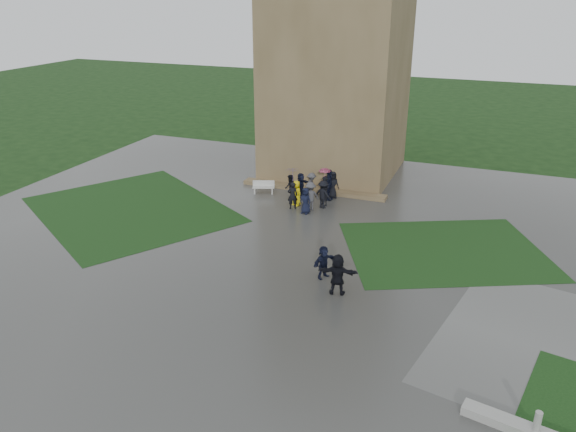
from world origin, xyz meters
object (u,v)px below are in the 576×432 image
(tower, at_px, (339,32))
(bench, at_px, (264,187))
(pedestrian_near, at_px, (338,274))
(pedestrian_mid, at_px, (324,262))

(tower, height_order, bench, tower)
(tower, height_order, pedestrian_near, tower)
(pedestrian_near, bearing_deg, bench, -63.70)
(tower, relative_size, pedestrian_mid, 12.36)
(pedestrian_mid, relative_size, pedestrian_near, 0.84)
(bench, relative_size, pedestrian_near, 0.79)
(tower, xyz_separation_m, pedestrian_mid, (3.96, -14.62, -8.25))
(tower, height_order, pedestrian_mid, tower)
(pedestrian_mid, xyz_separation_m, pedestrian_near, (0.94, -1.10, 0.14))
(bench, xyz_separation_m, pedestrian_near, (7.57, -9.90, 0.48))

